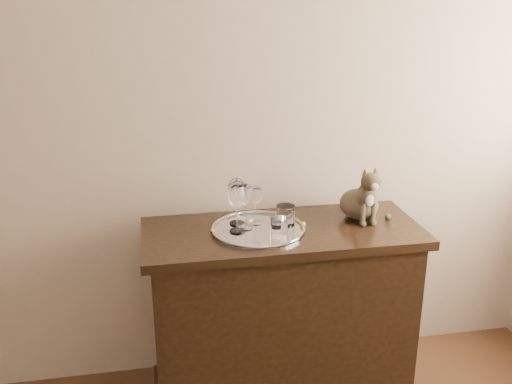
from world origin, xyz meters
TOP-DOWN VIEW (x-y plane):
  - wall_back at (0.00, 2.25)m, footprint 4.00×0.10m
  - sideboard at (0.60, 1.94)m, footprint 1.20×0.50m
  - tray at (0.49, 1.93)m, footprint 0.40×0.40m
  - wine_glass_a at (0.41, 2.01)m, footprint 0.08×0.08m
  - wine_glass_b at (0.49, 2.01)m, footprint 0.07×0.07m
  - wine_glass_c at (0.40, 1.93)m, footprint 0.08×0.08m
  - wine_glass_d at (0.44, 1.96)m, footprint 0.08×0.08m
  - tumbler_a at (0.56, 1.85)m, footprint 0.07×0.07m
  - tumbler_c at (0.62, 1.96)m, footprint 0.08×0.08m
  - cat at (0.97, 2.01)m, footprint 0.27×0.26m

SIDE VIEW (x-z plane):
  - sideboard at x=0.60m, z-range 0.00..0.85m
  - tray at x=0.49m, z-range 0.85..0.86m
  - tumbler_a at x=0.56m, z-range 0.86..0.94m
  - tumbler_c at x=0.62m, z-range 0.86..0.95m
  - wine_glass_b at x=0.49m, z-range 0.86..1.03m
  - wine_glass_d at x=0.44m, z-range 0.86..1.06m
  - wine_glass_a at x=0.41m, z-range 0.86..1.07m
  - wine_glass_c at x=0.40m, z-range 0.86..1.07m
  - cat at x=0.97m, z-range 0.85..1.11m
  - wall_back at x=0.00m, z-range 0.00..2.70m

